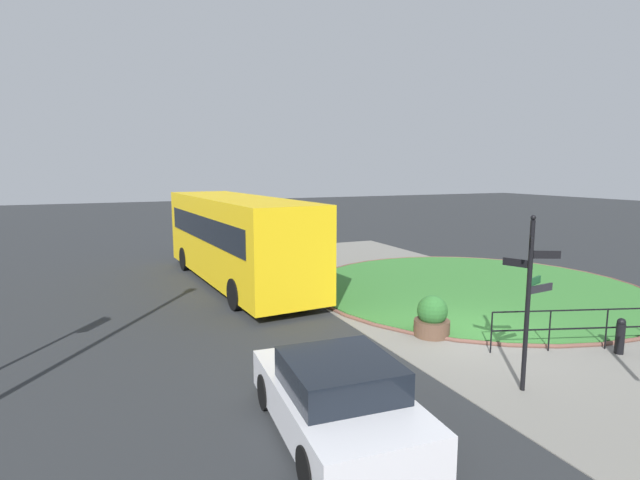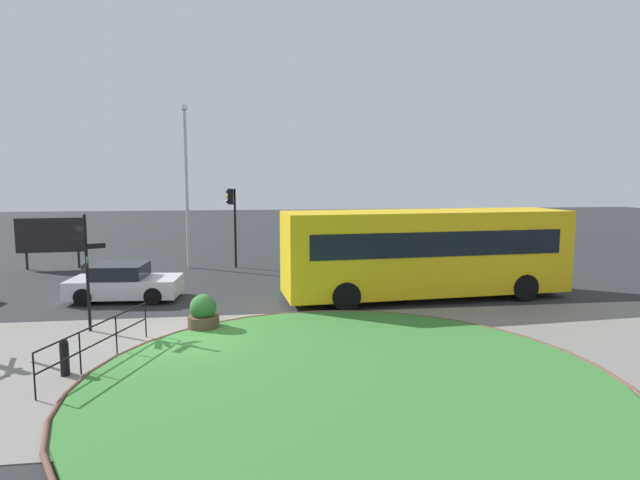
{
  "view_description": "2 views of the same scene",
  "coord_description": "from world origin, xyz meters",
  "views": [
    {
      "loc": [
        -9.53,
        8.7,
        4.34
      ],
      "look_at": [
        3.82,
        2.8,
        2.2
      ],
      "focal_mm": 27.09,
      "sensor_mm": 36.0,
      "label": 1
    },
    {
      "loc": [
        1.89,
        -14.31,
        4.53
      ],
      "look_at": [
        4.13,
        2.65,
        2.48
      ],
      "focal_mm": 29.13,
      "sensor_mm": 36.0,
      "label": 2
    }
  ],
  "objects": [
    {
      "name": "ground",
      "position": [
        0.0,
        0.0,
        0.0
      ],
      "size": [
        120.0,
        120.0,
        0.0
      ],
      "primitive_type": "plane",
      "color": "#282B2D"
    },
    {
      "name": "sidewalk_paving",
      "position": [
        0.0,
        -1.68,
        0.01
      ],
      "size": [
        32.0,
        8.65,
        0.02
      ],
      "primitive_type": "cube",
      "color": "gray",
      "rests_on": "ground"
    },
    {
      "name": "grass_island",
      "position": [
        4.0,
        -3.47,
        0.05
      ],
      "size": [
        11.84,
        11.84,
        0.1
      ],
      "primitive_type": "cylinder",
      "color": "#387A33",
      "rests_on": "ground"
    },
    {
      "name": "grass_kerb_ring",
      "position": [
        4.0,
        -3.47,
        0.06
      ],
      "size": [
        12.15,
        12.15,
        0.11
      ],
      "primitive_type": "torus",
      "color": "brown",
      "rests_on": "ground"
    },
    {
      "name": "signpost_directional",
      "position": [
        -2.9,
        1.36,
        2.0
      ],
      "size": [
        0.89,
        1.13,
        3.49
      ],
      "color": "black",
      "rests_on": "ground"
    },
    {
      "name": "bollard_foreground",
      "position": [
        -2.41,
        -2.19,
        0.45
      ],
      "size": [
        0.2,
        0.2,
        0.89
      ],
      "color": "black",
      "rests_on": "ground"
    },
    {
      "name": "railing_grass_edge",
      "position": [
        -1.84,
        -1.48,
        0.67
      ],
      "size": [
        1.43,
        4.12,
        1.03
      ],
      "rotation": [
        0.0,
        0.0,
        4.38
      ],
      "color": "black",
      "rests_on": "ground"
    },
    {
      "name": "bus_yellow",
      "position": [
        8.37,
        4.28,
        1.78
      ],
      "size": [
        10.85,
        3.41,
        3.31
      ],
      "rotation": [
        0.0,
        0.0,
        0.08
      ],
      "color": "yellow",
      "rests_on": "ground"
    },
    {
      "name": "car_near_lane",
      "position": [
        -2.85,
        5.45,
        0.63
      ],
      "size": [
        4.06,
        2.16,
        1.35
      ],
      "rotation": [
        0.0,
        0.0,
        -0.07
      ],
      "color": "silver",
      "rests_on": "ground"
    },
    {
      "name": "planter_near_signpost",
      "position": [
        0.42,
        1.1,
        0.49
      ],
      "size": [
        0.93,
        0.93,
        1.09
      ],
      "color": "brown",
      "rests_on": "ground"
    }
  ]
}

